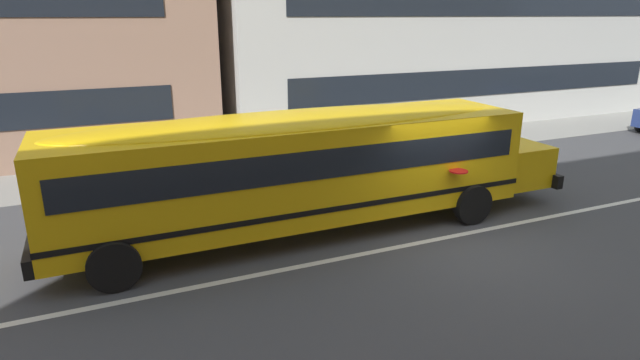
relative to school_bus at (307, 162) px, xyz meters
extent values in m
plane|color=#424244|center=(2.64, -1.62, -1.59)|extent=(400.00, 400.00, 0.00)
cube|color=gray|center=(2.64, 5.95, -1.59)|extent=(120.00, 3.00, 0.01)
cube|color=silver|center=(2.64, -1.62, -1.59)|extent=(110.00, 0.16, 0.01)
cube|color=yellow|center=(-0.23, 0.00, -0.10)|extent=(10.23, 2.34, 2.05)
cube|color=yellow|center=(5.63, -0.01, -0.61)|extent=(1.49, 1.96, 1.02)
cube|color=black|center=(6.37, -0.01, -0.96)|extent=(0.19, 2.33, 0.33)
cube|color=black|center=(-5.42, 0.01, -0.96)|extent=(0.19, 2.33, 0.33)
cube|color=black|center=(-0.23, 0.00, 0.27)|extent=(9.62, 2.38, 0.60)
cube|color=black|center=(-0.23, 0.00, -0.71)|extent=(10.25, 2.37, 0.11)
ellipsoid|color=yellow|center=(-0.23, 0.00, 0.92)|extent=(9.82, 2.15, 0.33)
cylinder|color=red|center=(3.04, -1.33, -0.21)|extent=(0.41, 0.41, 0.03)
cylinder|color=black|center=(3.66, 1.16, -1.13)|extent=(0.93, 0.26, 0.93)
cylinder|color=black|center=(3.65, -1.17, -1.13)|extent=(0.93, 0.26, 0.93)
cylinder|color=black|center=(-4.12, 1.17, -1.13)|extent=(0.93, 0.26, 0.93)
cylinder|color=black|center=(-4.12, -1.16, -1.13)|extent=(0.93, 0.26, 0.93)
cube|color=black|center=(11.47, 7.43, 0.33)|extent=(18.29, 0.04, 1.10)
cube|color=black|center=(11.47, 7.43, 3.53)|extent=(18.29, 0.04, 1.10)
camera|label=1|loc=(-4.16, -10.20, 3.08)|focal=29.57mm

